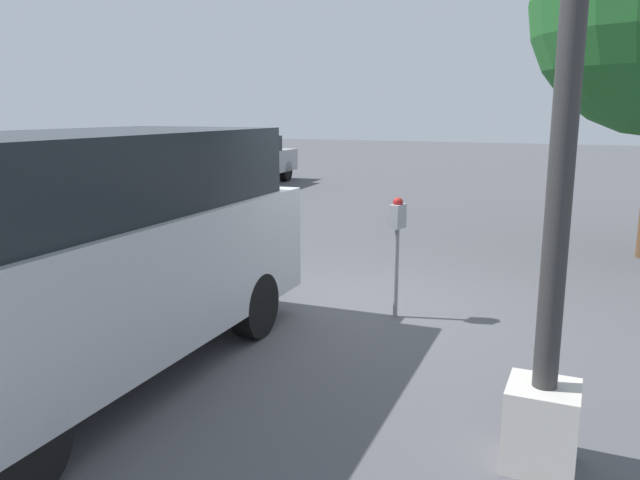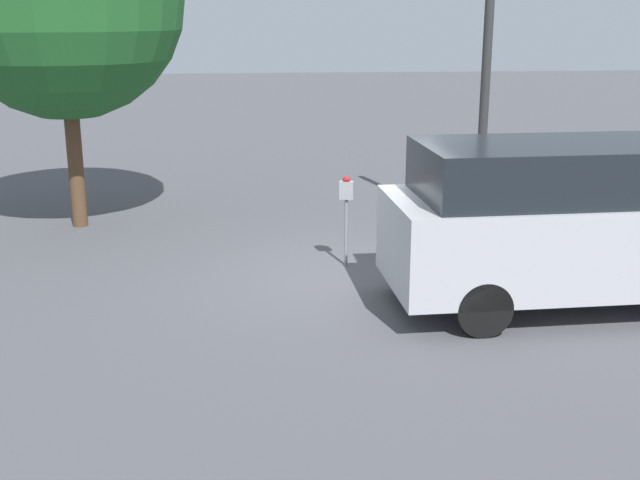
% 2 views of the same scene
% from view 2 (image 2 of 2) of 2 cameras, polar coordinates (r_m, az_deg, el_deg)
% --- Properties ---
extents(ground_plane, '(80.00, 80.00, 0.00)m').
position_cam_2_polar(ground_plane, '(11.31, 2.65, -2.65)').
color(ground_plane, '#4C4C51').
extents(parking_meter_near, '(0.22, 0.15, 1.34)m').
position_cam_2_polar(parking_meter_near, '(11.56, 1.89, 2.86)').
color(parking_meter_near, gray).
rests_on(parking_meter_near, ground).
extents(lamp_post, '(0.44, 0.44, 6.02)m').
position_cam_2_polar(lamp_post, '(13.59, 11.55, 8.48)').
color(lamp_post, beige).
rests_on(lamp_post, ground).
extents(parked_van, '(4.79, 2.05, 2.08)m').
position_cam_2_polar(parked_van, '(10.43, 17.77, 1.41)').
color(parked_van, '#B2B2B7').
rests_on(parked_van, ground).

